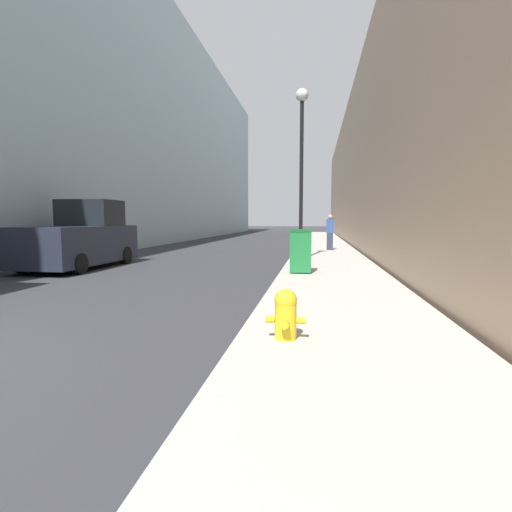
{
  "coord_description": "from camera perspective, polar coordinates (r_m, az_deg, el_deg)",
  "views": [
    {
      "loc": [
        5.21,
        -2.81,
        1.66
      ],
      "look_at": [
        1.96,
        18.95,
        -0.35
      ],
      "focal_mm": 28.0,
      "sensor_mm": 36.0,
      "label": 1
    }
  ],
  "objects": [
    {
      "name": "pickup_truck",
      "position": [
        15.12,
        -23.79,
        2.21
      ],
      "size": [
        2.16,
        4.82,
        2.36
      ],
      "color": "#232838",
      "rests_on": "ground"
    },
    {
      "name": "sidewalk_right",
      "position": [
        20.88,
        9.9,
        0.75
      ],
      "size": [
        3.09,
        60.0,
        0.12
      ],
      "color": "#B7B2A8",
      "rests_on": "ground"
    },
    {
      "name": "lamppost",
      "position": [
        15.58,
        6.53,
        14.99
      ],
      "size": [
        0.48,
        0.48,
        6.38
      ],
      "color": "black",
      "rests_on": "sidewalk_right"
    },
    {
      "name": "fire_hydrant",
      "position": [
        5.18,
        4.25,
        -8.14
      ],
      "size": [
        0.52,
        0.41,
        0.65
      ],
      "color": "yellow",
      "rests_on": "sidewalk_right"
    },
    {
      "name": "trash_bin",
      "position": [
        11.6,
        6.41,
        0.78
      ],
      "size": [
        0.62,
        0.62,
        1.26
      ],
      "color": "#1E7538",
      "rests_on": "sidewalk_right"
    },
    {
      "name": "pedestrian_on_sidewalk",
      "position": [
        20.54,
        10.52,
        3.36
      ],
      "size": [
        0.36,
        0.24,
        1.8
      ],
      "color": "#2D3347",
      "rests_on": "sidewalk_right"
    },
    {
      "name": "building_left_glass",
      "position": [
        33.61,
        -20.93,
        16.45
      ],
      "size": [
        12.0,
        60.0,
        16.81
      ],
      "color": "#99B7C6",
      "rests_on": "ground"
    },
    {
      "name": "building_right_stone",
      "position": [
        30.13,
        24.64,
        11.13
      ],
      "size": [
        12.0,
        60.0,
        10.02
      ],
      "color": "#9E7F66",
      "rests_on": "ground"
    }
  ]
}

